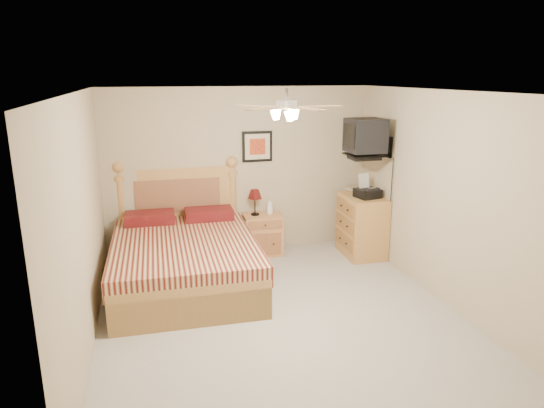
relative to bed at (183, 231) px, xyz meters
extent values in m
plane|color=#A39D93|center=(0.96, -1.12, -0.75)|extent=(4.50, 4.50, 0.00)
cube|color=white|center=(0.96, -1.12, 1.75)|extent=(4.00, 4.50, 0.04)
cube|color=tan|center=(0.96, 1.13, 0.50)|extent=(4.00, 0.04, 2.50)
cube|color=tan|center=(0.96, -3.37, 0.50)|extent=(4.00, 0.04, 2.50)
cube|color=tan|center=(-1.04, -1.12, 0.50)|extent=(0.04, 4.50, 2.50)
cube|color=tan|center=(2.96, -1.12, 0.50)|extent=(0.04, 4.50, 2.50)
cube|color=#BD774A|center=(1.25, 0.88, -0.44)|extent=(0.59, 0.46, 0.61)
imported|color=white|center=(1.37, 0.91, -0.01)|extent=(0.10, 0.10, 0.24)
cube|color=black|center=(1.23, 1.11, 0.87)|extent=(0.46, 0.04, 0.46)
cube|color=#B17335|center=(2.69, 0.46, -0.29)|extent=(0.56, 0.79, 0.92)
imported|color=beige|center=(2.64, 0.78, 0.18)|extent=(0.31, 0.35, 0.03)
imported|color=gray|center=(2.67, 0.81, 0.21)|extent=(0.27, 0.34, 0.02)
camera|label=1|loc=(-0.42, -5.93, 1.92)|focal=32.00mm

